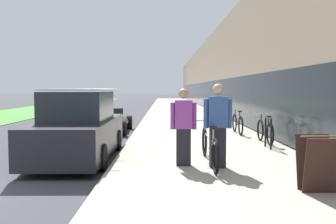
{
  "coord_description": "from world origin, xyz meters",
  "views": [
    {
      "loc": [
        4.29,
        -5.77,
        1.79
      ],
      "look_at": [
        4.47,
        12.23,
        0.66
      ],
      "focal_mm": 40.0,
      "sensor_mm": 36.0,
      "label": 1
    }
  ],
  "objects_px": {
    "cruiser_bike_nearest": "(265,131)",
    "parked_sedan_curbside": "(79,129)",
    "cruiser_bike_middle": "(238,124)",
    "bike_rack_hoop": "(268,130)",
    "tandem_bicycle": "(209,147)",
    "person_bystander": "(183,127)",
    "sandwich_board_sign": "(318,163)",
    "vintage_roadster_curbside": "(108,122)",
    "person_rider": "(218,126)"
  },
  "relations": [
    {
      "from": "cruiser_bike_middle",
      "to": "parked_sedan_curbside",
      "type": "height_order",
      "value": "parked_sedan_curbside"
    },
    {
      "from": "sandwich_board_sign",
      "to": "parked_sedan_curbside",
      "type": "distance_m",
      "value": 5.8
    },
    {
      "from": "tandem_bicycle",
      "to": "person_bystander",
      "type": "height_order",
      "value": "person_bystander"
    },
    {
      "from": "cruiser_bike_middle",
      "to": "person_bystander",
      "type": "bearing_deg",
      "value": -111.95
    },
    {
      "from": "bike_rack_hoop",
      "to": "parked_sedan_curbside",
      "type": "relative_size",
      "value": 0.19
    },
    {
      "from": "parked_sedan_curbside",
      "to": "person_rider",
      "type": "bearing_deg",
      "value": -27.64
    },
    {
      "from": "person_bystander",
      "to": "vintage_roadster_curbside",
      "type": "height_order",
      "value": "person_bystander"
    },
    {
      "from": "tandem_bicycle",
      "to": "parked_sedan_curbside",
      "type": "relative_size",
      "value": 0.59
    },
    {
      "from": "cruiser_bike_nearest",
      "to": "parked_sedan_curbside",
      "type": "distance_m",
      "value": 5.46
    },
    {
      "from": "bike_rack_hoop",
      "to": "cruiser_bike_middle",
      "type": "relative_size",
      "value": 0.46
    },
    {
      "from": "cruiser_bike_nearest",
      "to": "tandem_bicycle",
      "type": "bearing_deg",
      "value": -123.52
    },
    {
      "from": "tandem_bicycle",
      "to": "vintage_roadster_curbside",
      "type": "xyz_separation_m",
      "value": [
        -3.3,
        7.24,
        -0.12
      ]
    },
    {
      "from": "sandwich_board_sign",
      "to": "person_rider",
      "type": "bearing_deg",
      "value": 126.41
    },
    {
      "from": "cruiser_bike_middle",
      "to": "sandwich_board_sign",
      "type": "bearing_deg",
      "value": -91.6
    },
    {
      "from": "tandem_bicycle",
      "to": "cruiser_bike_middle",
      "type": "distance_m",
      "value": 5.72
    },
    {
      "from": "vintage_roadster_curbside",
      "to": "parked_sedan_curbside",
      "type": "bearing_deg",
      "value": -88.42
    },
    {
      "from": "bike_rack_hoop",
      "to": "cruiser_bike_nearest",
      "type": "height_order",
      "value": "cruiser_bike_nearest"
    },
    {
      "from": "person_rider",
      "to": "parked_sedan_curbside",
      "type": "bearing_deg",
      "value": 152.36
    },
    {
      "from": "person_rider",
      "to": "person_bystander",
      "type": "relative_size",
      "value": 1.06
    },
    {
      "from": "parked_sedan_curbside",
      "to": "vintage_roadster_curbside",
      "type": "xyz_separation_m",
      "value": [
        -0.16,
        5.87,
        -0.36
      ]
    },
    {
      "from": "tandem_bicycle",
      "to": "bike_rack_hoop",
      "type": "relative_size",
      "value": 3.18
    },
    {
      "from": "cruiser_bike_nearest",
      "to": "cruiser_bike_middle",
      "type": "distance_m",
      "value": 2.41
    },
    {
      "from": "person_rider",
      "to": "cruiser_bike_nearest",
      "type": "relative_size",
      "value": 0.98
    },
    {
      "from": "bike_rack_hoop",
      "to": "sandwich_board_sign",
      "type": "distance_m",
      "value": 4.35
    },
    {
      "from": "cruiser_bike_middle",
      "to": "vintage_roadster_curbside",
      "type": "height_order",
      "value": "cruiser_bike_middle"
    },
    {
      "from": "person_bystander",
      "to": "vintage_roadster_curbside",
      "type": "relative_size",
      "value": 0.38
    },
    {
      "from": "tandem_bicycle",
      "to": "person_bystander",
      "type": "relative_size",
      "value": 1.64
    },
    {
      "from": "tandem_bicycle",
      "to": "cruiser_bike_middle",
      "type": "height_order",
      "value": "tandem_bicycle"
    },
    {
      "from": "cruiser_bike_nearest",
      "to": "person_rider",
      "type": "bearing_deg",
      "value": -119.21
    },
    {
      "from": "person_rider",
      "to": "cruiser_bike_nearest",
      "type": "bearing_deg",
      "value": 60.79
    },
    {
      "from": "cruiser_bike_nearest",
      "to": "parked_sedan_curbside",
      "type": "bearing_deg",
      "value": -161.62
    },
    {
      "from": "tandem_bicycle",
      "to": "cruiser_bike_nearest",
      "type": "xyz_separation_m",
      "value": [
        2.04,
        3.08,
        -0.01
      ]
    },
    {
      "from": "cruiser_bike_nearest",
      "to": "sandwich_board_sign",
      "type": "height_order",
      "value": "sandwich_board_sign"
    },
    {
      "from": "person_rider",
      "to": "person_bystander",
      "type": "bearing_deg",
      "value": 162.78
    },
    {
      "from": "bike_rack_hoop",
      "to": "tandem_bicycle",
      "type": "bearing_deg",
      "value": -130.99
    },
    {
      "from": "parked_sedan_curbside",
      "to": "vintage_roadster_curbside",
      "type": "bearing_deg",
      "value": 91.58
    },
    {
      "from": "sandwich_board_sign",
      "to": "cruiser_bike_nearest",
      "type": "bearing_deg",
      "value": 83.76
    },
    {
      "from": "person_bystander",
      "to": "vintage_roadster_curbside",
      "type": "bearing_deg",
      "value": 110.3
    },
    {
      "from": "bike_rack_hoop",
      "to": "cruiser_bike_nearest",
      "type": "distance_m",
      "value": 0.95
    },
    {
      "from": "person_bystander",
      "to": "cruiser_bike_nearest",
      "type": "bearing_deg",
      "value": 50.85
    },
    {
      "from": "tandem_bicycle",
      "to": "person_rider",
      "type": "distance_m",
      "value": 0.61
    },
    {
      "from": "bike_rack_hoop",
      "to": "sandwich_board_sign",
      "type": "bearing_deg",
      "value": -95.43
    },
    {
      "from": "bike_rack_hoop",
      "to": "sandwich_board_sign",
      "type": "height_order",
      "value": "sandwich_board_sign"
    },
    {
      "from": "tandem_bicycle",
      "to": "bike_rack_hoop",
      "type": "height_order",
      "value": "tandem_bicycle"
    },
    {
      "from": "tandem_bicycle",
      "to": "cruiser_bike_nearest",
      "type": "bearing_deg",
      "value": 56.48
    },
    {
      "from": "cruiser_bike_nearest",
      "to": "parked_sedan_curbside",
      "type": "height_order",
      "value": "parked_sedan_curbside"
    },
    {
      "from": "tandem_bicycle",
      "to": "person_rider",
      "type": "xyz_separation_m",
      "value": [
        0.13,
        -0.34,
        0.49
      ]
    },
    {
      "from": "person_rider",
      "to": "person_bystander",
      "type": "xyz_separation_m",
      "value": [
        -0.7,
        0.22,
        -0.05
      ]
    },
    {
      "from": "person_rider",
      "to": "bike_rack_hoop",
      "type": "relative_size",
      "value": 2.06
    },
    {
      "from": "bike_rack_hoop",
      "to": "cruiser_bike_middle",
      "type": "distance_m",
      "value": 3.31
    }
  ]
}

